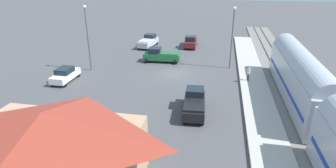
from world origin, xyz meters
TOP-DOWN VIEW (x-y plane):
  - ground_plane at (0.00, 0.00)m, footprint 200.00×200.00m
  - railway_track at (-14.00, 0.00)m, footprint 4.80×70.00m
  - platform at (-10.00, 0.00)m, footprint 3.20×46.00m
  - passenger_train at (-14.00, 14.73)m, footprint 2.93×37.63m
  - station_building at (4.00, 22.00)m, footprint 11.21×7.99m
  - pedestrian_on_platform at (-9.33, 1.26)m, footprint 0.36×0.36m
  - pickup_green at (2.89, -4.91)m, footprint 5.49×2.70m
  - pickup_maroon at (-0.48, -14.45)m, footprint 2.16×5.47m
  - pickup_silver at (6.96, -13.06)m, footprint 2.68×5.62m
  - sedan_white at (12.87, 5.02)m, footprint 1.86×4.51m
  - pickup_black at (-3.64, 10.19)m, footprint 2.31×5.52m
  - light_pole_near_platform at (-7.20, -3.82)m, footprint 0.44×0.44m
  - light_pole_lot_center at (11.58, 0.58)m, footprint 0.44×0.44m

SIDE VIEW (x-z plane):
  - ground_plane at x=0.00m, z-range 0.00..0.00m
  - railway_track at x=-14.00m, z-range -0.06..0.24m
  - platform at x=-10.00m, z-range 0.00..0.30m
  - sedan_white at x=12.87m, z-range 0.01..1.75m
  - pickup_green at x=2.89m, z-range -0.04..2.10m
  - pickup_maroon at x=-0.48m, z-range -0.04..2.10m
  - pickup_silver at x=6.96m, z-range -0.04..2.10m
  - pickup_black at x=-3.64m, z-range -0.04..2.10m
  - pedestrian_on_platform at x=-9.33m, z-range 0.43..2.14m
  - station_building at x=4.00m, z-range 0.10..5.54m
  - passenger_train at x=-14.00m, z-range 0.37..5.35m
  - light_pole_near_platform at x=-7.20m, z-range 1.03..9.47m
  - light_pole_lot_center at x=11.58m, z-range 1.04..9.78m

